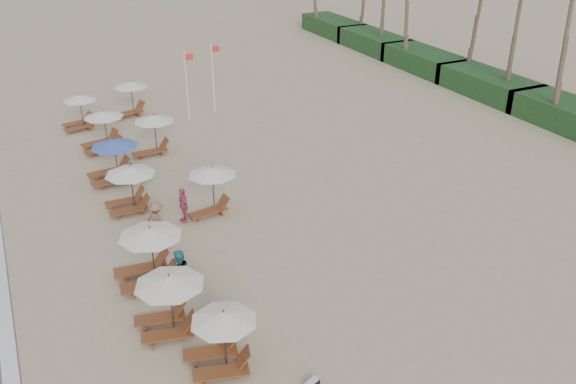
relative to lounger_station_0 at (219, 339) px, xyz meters
name	(u,v)px	position (x,y,z in m)	size (l,w,h in m)	color
ground	(315,273)	(5.16, 3.24, -1.10)	(160.00, 160.00, 0.00)	tan
shrub_hedge	(488,85)	(27.16, 17.74, -0.30)	(3.20, 53.00, 1.60)	#193D1C
lounger_station_0	(219,339)	(0.00, 0.00, 0.00)	(2.40, 2.12, 2.08)	brown
lounger_station_1	(166,301)	(-0.98, 2.43, 0.15)	(2.53, 2.39, 2.18)	brown
lounger_station_2	(146,256)	(-0.87, 5.57, 0.06)	(2.76, 2.43, 2.31)	brown
lounger_station_3	(128,187)	(-0.18, 11.68, 0.10)	(2.48, 2.34, 2.15)	brown
lounger_station_4	(111,161)	(-0.24, 15.23, 0.00)	(2.76, 2.41, 2.20)	brown
lounger_station_5	(101,132)	(0.09, 19.65, 0.01)	(2.65, 2.32, 2.28)	brown
lounger_station_6	(78,112)	(-0.57, 23.77, 0.01)	(2.38, 2.07, 2.15)	brown
inland_station_0	(210,185)	(3.15, 9.69, 0.34)	(2.60, 2.24, 2.22)	brown
inland_station_1	(152,131)	(2.56, 17.75, 0.29)	(2.66, 2.24, 2.22)	brown
inland_station_2	(129,97)	(2.81, 24.75, 0.22)	(2.82, 2.24, 2.22)	brown
beachgoer_near	(223,326)	(0.41, 0.80, -0.21)	(0.65, 0.43, 1.78)	tan
beachgoer_mid_a	(179,274)	(-0.02, 4.18, -0.14)	(0.93, 0.72, 1.91)	teal
beachgoer_mid_b	(157,220)	(0.33, 8.59, -0.24)	(1.11, 0.64, 1.72)	#8A5546
beachgoer_far_a	(183,205)	(1.77, 9.51, -0.27)	(0.97, 0.41, 1.66)	#B64960
duffel_bag	(312,384)	(2.17, -2.09, -0.96)	(0.54, 0.41, 0.27)	black
flag_pole_near	(187,83)	(6.04, 22.11, 1.42)	(0.60, 0.08, 4.55)	silver
flag_pole_far	(213,74)	(8.14, 23.06, 1.46)	(0.60, 0.08, 4.63)	silver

